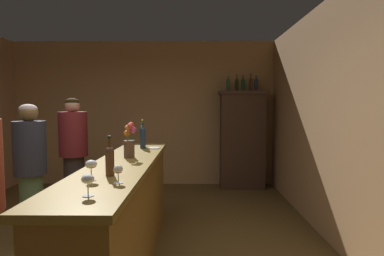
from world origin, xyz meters
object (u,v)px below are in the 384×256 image
object	(u,v)px
cheese_plate	(154,148)
display_cabinet	(242,138)
wine_glass_mid	(91,165)
display_bottle_right	(256,84)
wine_bottle_malbec	(143,137)
wine_glass_rear	(118,171)
display_bottle_left	(228,84)
bar_counter	(123,216)
flower_arrangement	(129,142)
wine_bottle_merlot	(142,135)
display_bottle_midright	(251,84)
wine_glass_front	(88,180)
display_bottle_center	(243,84)
patron_by_cabinet	(30,168)
patron_near_entrance	(74,152)
wine_bottle_syrah	(110,159)
display_bottle_midleft	(237,84)

from	to	relation	value
cheese_plate	display_cabinet	bearing A→B (deg)	55.94
wine_glass_mid	display_bottle_right	distance (m)	4.24
wine_bottle_malbec	wine_glass_mid	size ratio (longest dim) A/B	2.11
wine_glass_rear	display_bottle_left	bearing A→B (deg)	73.07
bar_counter	flower_arrangement	bearing A→B (deg)	86.58
cheese_plate	wine_bottle_merlot	bearing A→B (deg)	131.77
wine_glass_mid	wine_bottle_merlot	bearing A→B (deg)	88.19
wine_bottle_malbec	flower_arrangement	size ratio (longest dim) A/B	0.87
wine_glass_rear	display_bottle_midright	bearing A→B (deg)	67.35
wine_glass_front	flower_arrangement	world-z (taller)	flower_arrangement
wine_bottle_malbec	display_bottle_center	size ratio (longest dim) A/B	1.05
wine_glass_rear	patron_by_cabinet	bearing A→B (deg)	135.10
display_bottle_midright	display_bottle_center	bearing A→B (deg)	-180.00
wine_glass_front	cheese_plate	world-z (taller)	wine_glass_front
wine_glass_rear	patron_near_entrance	xyz separation A→B (m)	(-1.18, 2.22, -0.22)
display_bottle_midright	wine_bottle_syrah	bearing A→B (deg)	-115.46
wine_glass_front	display_bottle_left	world-z (taller)	display_bottle_left
wine_glass_mid	display_bottle_left	distance (m)	4.04
wine_glass_rear	wine_glass_mid	bearing A→B (deg)	161.97
wine_glass_front	display_bottle_right	bearing A→B (deg)	66.51
display_bottle_center	wine_glass_mid	bearing A→B (deg)	-113.85
wine_bottle_syrah	patron_by_cabinet	distance (m)	1.63
wine_glass_front	flower_arrangement	bearing A→B (deg)	91.49
display_cabinet	display_bottle_midleft	bearing A→B (deg)	180.00
bar_counter	flower_arrangement	world-z (taller)	flower_arrangement
wine_glass_front	wine_glass_mid	distance (m)	0.39
display_bottle_center	display_bottle_midright	size ratio (longest dim) A/B	0.92
display_cabinet	patron_near_entrance	distance (m)	3.04
wine_glass_rear	patron_by_cabinet	size ratio (longest dim) A/B	0.08
wine_glass_mid	wine_glass_rear	distance (m)	0.22
display_bottle_midleft	patron_by_cabinet	world-z (taller)	display_bottle_midleft
cheese_plate	flower_arrangement	bearing A→B (deg)	-103.50
flower_arrangement	display_bottle_midright	bearing A→B (deg)	58.00
display_cabinet	wine_glass_mid	bearing A→B (deg)	-113.78
display_bottle_midleft	wine_bottle_syrah	bearing A→B (deg)	-111.92
display_bottle_center	display_bottle_right	xyz separation A→B (m)	(0.24, -0.00, 0.01)
wine_bottle_merlot	wine_glass_front	size ratio (longest dim) A/B	2.64
wine_bottle_syrah	patron_by_cabinet	size ratio (longest dim) A/B	0.19
flower_arrangement	display_bottle_midleft	distance (m)	3.20
patron_by_cabinet	cheese_plate	bearing A→B (deg)	45.54
wine_glass_front	display_bottle_center	size ratio (longest dim) A/B	0.44
wine_glass_front	wine_bottle_malbec	bearing A→B (deg)	90.31
flower_arrangement	display_bottle_center	world-z (taller)	display_bottle_center
bar_counter	patron_near_entrance	bearing A→B (deg)	125.49
wine_bottle_malbec	wine_glass_mid	xyz separation A→B (m)	(-0.09, -1.64, -0.03)
wine_glass_front	display_bottle_midright	world-z (taller)	display_bottle_midright
wine_bottle_syrah	display_bottle_center	xyz separation A→B (m)	(1.55, 3.56, 0.80)
wine_glass_mid	wine_glass_rear	world-z (taller)	wine_glass_mid
wine_glass_rear	flower_arrangement	distance (m)	1.05
bar_counter	display_bottle_midleft	xyz separation A→B (m)	(1.47, 3.00, 1.44)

